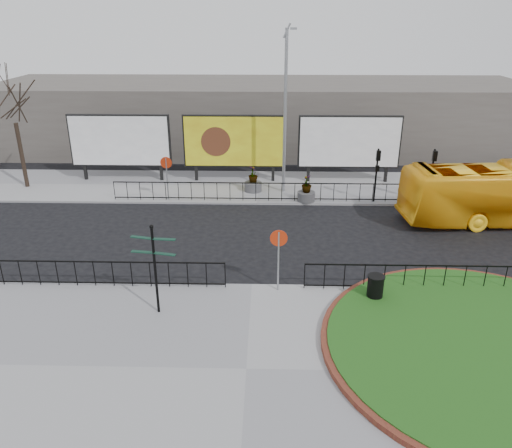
{
  "coord_description": "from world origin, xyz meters",
  "views": [
    {
      "loc": [
        0.58,
        -16.88,
        9.8
      ],
      "look_at": [
        0.12,
        1.8,
        1.89
      ],
      "focal_mm": 35.0,
      "sensor_mm": 36.0,
      "label": 1
    }
  ],
  "objects_px": {
    "litter_bin": "(375,288)",
    "fingerpost_sign": "(154,261)",
    "bus": "(512,194)",
    "lamp_post": "(285,111)",
    "planter_c": "(306,192)",
    "planter_b": "(253,182)",
    "billboard_mid": "(234,142)"
  },
  "relations": [
    {
      "from": "litter_bin",
      "to": "fingerpost_sign",
      "type": "bearing_deg",
      "value": -173.44
    },
    {
      "from": "planter_b",
      "to": "litter_bin",
      "type": "bearing_deg",
      "value": -68.46
    },
    {
      "from": "bus",
      "to": "lamp_post",
      "type": "bearing_deg",
      "value": 65.36
    },
    {
      "from": "planter_b",
      "to": "lamp_post",
      "type": "bearing_deg",
      "value": 0.0
    },
    {
      "from": "bus",
      "to": "planter_b",
      "type": "relative_size",
      "value": 7.12
    },
    {
      "from": "fingerpost_sign",
      "to": "planter_b",
      "type": "xyz_separation_m",
      "value": [
        2.93,
        13.01,
        -1.47
      ]
    },
    {
      "from": "billboard_mid",
      "to": "fingerpost_sign",
      "type": "distance_m",
      "value": 15.08
    },
    {
      "from": "bus",
      "to": "billboard_mid",
      "type": "bearing_deg",
      "value": 62.34
    },
    {
      "from": "lamp_post",
      "to": "planter_b",
      "type": "height_order",
      "value": "lamp_post"
    },
    {
      "from": "fingerpost_sign",
      "to": "bus",
      "type": "bearing_deg",
      "value": 41.93
    },
    {
      "from": "lamp_post",
      "to": "bus",
      "type": "relative_size",
      "value": 0.85
    },
    {
      "from": "fingerpost_sign",
      "to": "litter_bin",
      "type": "bearing_deg",
      "value": 19.37
    },
    {
      "from": "planter_c",
      "to": "fingerpost_sign",
      "type": "bearing_deg",
      "value": -117.53
    },
    {
      "from": "fingerpost_sign",
      "to": "bus",
      "type": "height_order",
      "value": "fingerpost_sign"
    },
    {
      "from": "billboard_mid",
      "to": "planter_b",
      "type": "bearing_deg",
      "value": -58.36
    },
    {
      "from": "fingerpost_sign",
      "to": "planter_b",
      "type": "distance_m",
      "value": 13.41
    },
    {
      "from": "billboard_mid",
      "to": "fingerpost_sign",
      "type": "bearing_deg",
      "value": -96.52
    },
    {
      "from": "planter_b",
      "to": "planter_c",
      "type": "xyz_separation_m",
      "value": [
        3.02,
        -1.6,
        -0.0
      ]
    },
    {
      "from": "lamp_post",
      "to": "planter_c",
      "type": "bearing_deg",
      "value": -52.55
    },
    {
      "from": "bus",
      "to": "planter_c",
      "type": "xyz_separation_m",
      "value": [
        -10.01,
        2.52,
        -0.85
      ]
    },
    {
      "from": "lamp_post",
      "to": "litter_bin",
      "type": "distance_m",
      "value": 13.17
    },
    {
      "from": "fingerpost_sign",
      "to": "bus",
      "type": "relative_size",
      "value": 0.31
    },
    {
      "from": "planter_b",
      "to": "fingerpost_sign",
      "type": "bearing_deg",
      "value": -102.68
    },
    {
      "from": "lamp_post",
      "to": "litter_bin",
      "type": "height_order",
      "value": "lamp_post"
    },
    {
      "from": "bus",
      "to": "planter_c",
      "type": "distance_m",
      "value": 10.36
    },
    {
      "from": "billboard_mid",
      "to": "litter_bin",
      "type": "relative_size",
      "value": 6.0
    },
    {
      "from": "bus",
      "to": "planter_c",
      "type": "bearing_deg",
      "value": 71.36
    },
    {
      "from": "lamp_post",
      "to": "bus",
      "type": "distance_m",
      "value": 12.42
    },
    {
      "from": "billboard_mid",
      "to": "planter_b",
      "type": "distance_m",
      "value": 3.02
    },
    {
      "from": "fingerpost_sign",
      "to": "planter_b",
      "type": "relative_size",
      "value": 2.18
    },
    {
      "from": "billboard_mid",
      "to": "lamp_post",
      "type": "height_order",
      "value": "lamp_post"
    },
    {
      "from": "litter_bin",
      "to": "planter_b",
      "type": "relative_size",
      "value": 0.68
    }
  ]
}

